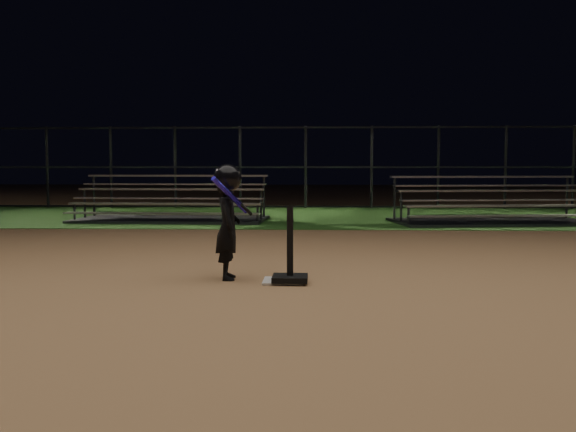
% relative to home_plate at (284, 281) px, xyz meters
% --- Properties ---
extents(ground, '(80.00, 80.00, 0.00)m').
position_rel_home_plate_xyz_m(ground, '(0.00, 0.00, -0.01)').
color(ground, '#A9794C').
rests_on(ground, ground).
extents(grass_strip, '(60.00, 8.00, 0.01)m').
position_rel_home_plate_xyz_m(grass_strip, '(0.00, 10.00, -0.01)').
color(grass_strip, '#26521A').
rests_on(grass_strip, ground).
extents(home_plate, '(0.45, 0.45, 0.02)m').
position_rel_home_plate_xyz_m(home_plate, '(0.00, 0.00, 0.00)').
color(home_plate, beige).
rests_on(home_plate, ground).
extents(batting_tee, '(0.38, 0.38, 0.82)m').
position_rel_home_plate_xyz_m(batting_tee, '(0.07, -0.07, 0.16)').
color(batting_tee, black).
rests_on(batting_tee, home_plate).
extents(child_batter, '(0.44, 0.63, 1.29)m').
position_rel_home_plate_xyz_m(child_batter, '(-0.63, 0.15, 0.67)').
color(child_batter, black).
rests_on(child_batter, ground).
extents(bleacher_left, '(4.43, 2.28, 1.07)m').
position_rel_home_plate_xyz_m(bleacher_left, '(-3.03, 8.07, 0.21)').
color(bleacher_left, silver).
rests_on(bleacher_left, ground).
extents(bleacher_right, '(4.54, 2.66, 1.05)m').
position_rel_home_plate_xyz_m(bleacher_right, '(4.25, 7.70, 0.21)').
color(bleacher_right, silver).
rests_on(bleacher_right, ground).
extents(backstop_fence, '(20.08, 0.08, 2.50)m').
position_rel_home_plate_xyz_m(backstop_fence, '(0.00, 13.00, 1.24)').
color(backstop_fence, '#38383D').
rests_on(backstop_fence, ground).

